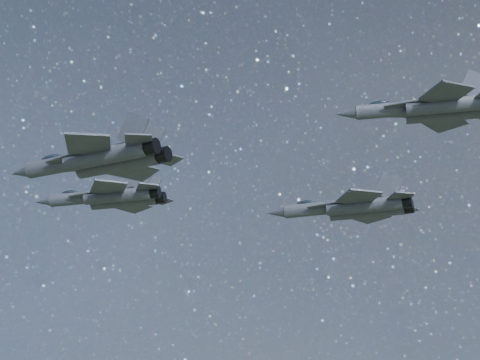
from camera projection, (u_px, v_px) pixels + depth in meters
The scene contains 4 objects.
jet_lead at pixel (111, 197), 88.45m from camera, with size 16.08×10.85×4.05m.
jet_left at pixel (353, 207), 99.01m from camera, with size 19.36×13.18×4.87m.
jet_right at pixel (99, 159), 75.37m from camera, with size 18.33×12.85×4.62m.
jet_slot at pixel (433, 108), 71.49m from camera, with size 15.10×10.07×3.83m.
Camera 1 is at (41.41, -69.15, 113.78)m, focal length 60.00 mm.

